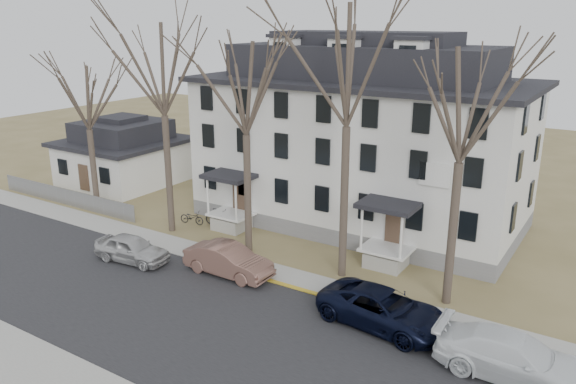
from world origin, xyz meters
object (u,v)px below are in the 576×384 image
Objects in this scene: car_tan at (228,261)px; bicycle_left at (192,218)px; car_silver at (132,249)px; car_navy at (383,310)px; tree_far_left at (161,63)px; tree_mid_left at (245,82)px; small_house at (124,155)px; boarding_house at (361,140)px; bicycle_right at (219,218)px; car_white at (513,358)px; tree_bungalow at (86,93)px; tree_center at (349,57)px; tree_mid_right at (465,98)px.

bicycle_left is (-6.69, 4.67, -0.35)m from car_tan.
car_silver is 14.33m from car_navy.
tree_far_left reaches higher than tree_mid_left.
car_tan is at bearing -27.47° from small_house.
boarding_house reaches higher than bicycle_right.
car_tan is 0.84× the size of car_navy.
car_white is at bearing -16.10° from tree_mid_left.
car_navy is 15.04m from bicycle_right.
car_silver is at bearing 159.22° from bicycle_right.
small_house is 19.53m from tree_mid_left.
car_navy is (15.83, -3.62, -9.54)m from tree_far_left.
tree_bungalow is 1.88× the size of car_white.
tree_far_left is 2.40× the size of car_white.
bicycle_left is (11.35, -4.71, -1.80)m from small_house.
tree_far_left is 23.77m from car_white.
car_navy is (3.83, -3.62, -10.28)m from tree_center.
boarding_house is 12.38m from car_tan.
tree_far_left reaches higher than car_tan.
tree_mid_right is 2.62× the size of car_tan.
tree_mid_left is at bearing -49.70° from car_silver.
tree_mid_left is 2.23× the size of car_white.
tree_mid_right is 2.94× the size of car_silver.
small_house is 0.81× the size of tree_bungalow.
boarding_house is 1.63× the size of tree_mid_left.
bicycle_left is (7.35, 1.49, -7.67)m from tree_bungalow.
tree_mid_right is at bearing 0.00° from tree_bungalow.
small_house reaches higher than car_white.
tree_bungalow is 6.36× the size of bicycle_left.
bicycle_left is (-8.65, -6.66, -4.93)m from boarding_house.
tree_mid_left is 7.52× the size of bicycle_left.
car_navy is at bearing -114.72° from tree_mid_right.
tree_mid_left is 6.18m from tree_center.
boarding_house reaches higher than bicycle_left.
car_silver is (1.54, -4.69, -9.61)m from tree_far_left.
tree_far_left reaches higher than car_silver.
boarding_house is at bearing -62.00° from bicycle_left.
car_white is at bearing -25.36° from tree_center.
car_navy is at bearing -91.86° from car_silver.
tree_mid_right is 18.09m from bicycle_right.
bicycle_right is (1.99, 2.24, -9.78)m from tree_far_left.
car_tan is (7.04, -3.18, -9.54)m from tree_far_left.
tree_bungalow is (-19.00, 0.00, -2.97)m from tree_center.
car_silver is 2.55× the size of bicycle_left.
car_white is at bearing -18.18° from small_house.
car_silver is (-4.46, -4.69, -8.87)m from tree_mid_left.
tree_center is 8.68× the size of bicycle_left.
bicycle_right is (1.64, 0.75, 0.11)m from bicycle_left.
bicycle_left is (0.35, 1.49, -9.90)m from tree_far_left.
car_tan is (1.04, -3.18, -8.80)m from tree_mid_left.
car_silver is at bearing 105.21° from car_tan.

